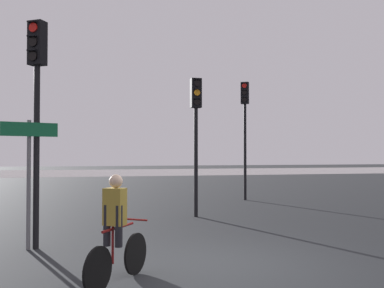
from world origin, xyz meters
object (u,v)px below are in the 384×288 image
(cyclist, at_px, (116,229))
(traffic_light_center, at_px, (196,120))
(traffic_light_near_left, at_px, (37,91))
(traffic_light_far_right, at_px, (245,119))
(direction_sign_post, at_px, (29,165))

(cyclist, bearing_deg, traffic_light_center, 101.24)
(traffic_light_center, relative_size, traffic_light_near_left, 0.91)
(traffic_light_far_right, distance_m, direction_sign_post, 10.80)
(traffic_light_center, distance_m, direction_sign_post, 5.76)
(traffic_light_far_right, xyz_separation_m, traffic_light_near_left, (-7.23, -7.65, -0.17))
(traffic_light_far_right, height_order, cyclist, traffic_light_far_right)
(traffic_light_center, bearing_deg, traffic_light_far_right, -128.97)
(traffic_light_far_right, relative_size, cyclist, 3.02)
(traffic_light_center, xyz_separation_m, cyclist, (-2.70, -6.31, -2.13))
(cyclist, bearing_deg, direction_sign_post, 155.13)
(traffic_light_center, xyz_separation_m, direction_sign_post, (-4.30, -3.63, -1.25))
(traffic_light_far_right, bearing_deg, cyclist, 89.11)
(traffic_light_center, height_order, direction_sign_post, traffic_light_center)
(traffic_light_near_left, relative_size, cyclist, 2.86)
(traffic_light_center, bearing_deg, direction_sign_post, 37.97)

